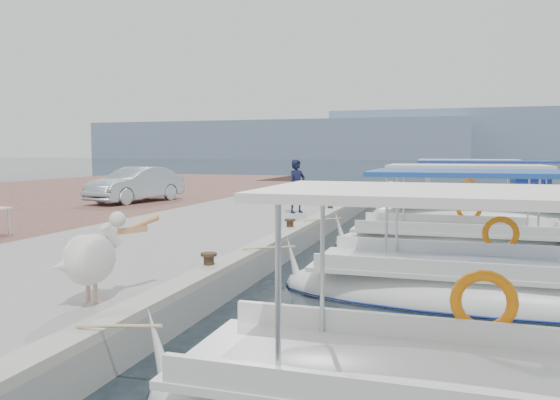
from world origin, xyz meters
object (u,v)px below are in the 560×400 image
(fisherman, at_px, (297,186))
(fishing_caique_c, at_px, (457,246))
(fishing_caique_e, at_px, (462,205))
(parked_car, at_px, (136,185))
(fishing_caique_b, at_px, (487,292))
(pelican, at_px, (93,257))
(fishing_caique_d, at_px, (480,214))

(fisherman, bearing_deg, fishing_caique_c, -86.17)
(fishing_caique_e, bearing_deg, fisherman, -123.16)
(fishing_caique_c, distance_m, parked_car, 13.59)
(fishing_caique_b, height_order, pelican, fishing_caique_b)
(fishing_caique_b, xyz_separation_m, pelican, (-5.26, -3.71, 1.00))
(fishing_caique_b, bearing_deg, fishing_caique_e, 90.20)
(fishing_caique_b, xyz_separation_m, parked_car, (-13.00, 9.73, 1.10))
(fishing_caique_c, relative_size, fishing_caique_d, 0.79)
(parked_car, bearing_deg, fishing_caique_b, -24.73)
(fishing_caique_c, xyz_separation_m, parked_car, (-12.58, 5.02, 1.10))
(fishing_caique_d, height_order, parked_car, fishing_caique_d)
(fishing_caique_b, bearing_deg, fisherman, 125.57)
(fisherman, bearing_deg, fishing_caique_b, -109.69)
(fishing_caique_b, height_order, fishing_caique_e, same)
(pelican, bearing_deg, fishing_caique_d, 70.05)
(fishing_caique_e, distance_m, parked_car, 14.53)
(pelican, bearing_deg, parked_car, 119.96)
(fishing_caique_c, xyz_separation_m, fisherman, (-5.15, 3.08, 1.28))
(fishing_caique_d, bearing_deg, fishing_caique_e, 98.09)
(fishing_caique_c, distance_m, fisherman, 6.14)
(pelican, height_order, fisherman, fisherman)
(fishing_caique_b, relative_size, fisherman, 4.04)
(fishing_caique_d, height_order, fishing_caique_e, same)
(fishing_caique_d, bearing_deg, pelican, -109.95)
(parked_car, bearing_deg, fishing_caique_c, -9.69)
(fishing_caique_c, bearing_deg, fishing_caique_e, 88.18)
(fishing_caique_d, xyz_separation_m, fishing_caique_e, (-0.57, 4.03, -0.06))
(parked_car, bearing_deg, pelican, -47.97)
(fishing_caique_c, bearing_deg, parked_car, 158.23)
(pelican, bearing_deg, fishing_caique_e, 75.37)
(fishing_caique_d, xyz_separation_m, parked_car, (-13.52, -2.47, 1.04))
(fisherman, bearing_deg, fishing_caique_e, 1.58)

